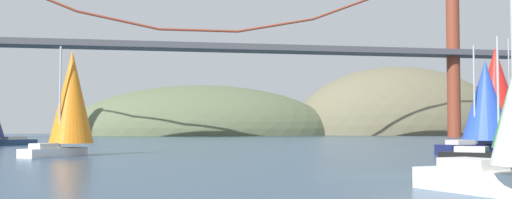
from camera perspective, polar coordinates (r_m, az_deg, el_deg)
ground_plane at (r=27.32m, az=13.41°, el=-6.95°), size 360.00×360.00×0.00m
headland_right at (r=174.98m, az=13.29°, el=-3.22°), size 61.63×44.00×38.00m
headland_center at (r=160.69m, az=-4.96°, el=-3.35°), size 71.38×44.00×26.19m
suspension_bridge at (r=121.53m, az=-5.39°, el=5.28°), size 145.50×6.00×39.59m
sailboat_red_spinnaker at (r=64.63m, az=21.66°, el=0.38°), size 9.29×5.94×10.99m
sailboat_orange_sail at (r=46.94m, az=-17.00°, el=-0.06°), size 5.44×6.32×7.97m
sailboat_blue_spinnaker at (r=50.93m, az=20.61°, el=-0.44°), size 7.02×4.64×8.47m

